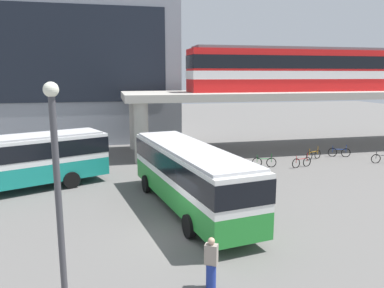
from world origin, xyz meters
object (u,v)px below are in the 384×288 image
pedestrian_waiting_near_stop (211,265)px  bus_secondary (9,159)px  bicycle_black (383,159)px  bicycle_red (302,162)px  bicycle_orange (314,155)px  bus_main (189,171)px  bicycle_blue (339,152)px  train (308,69)px  station_building (21,64)px  bicycle_green (264,162)px

pedestrian_waiting_near_stop → bus_secondary: bearing=125.4°
bicycle_black → bicycle_red: size_ratio=1.01×
bicycle_orange → pedestrian_waiting_near_stop: pedestrian_waiting_near_stop is taller
bus_secondary → bicycle_red: bus_secondary is taller
bus_secondary → bicycle_red: size_ratio=6.37×
bus_main → bicycle_blue: (14.77, 9.22, -1.63)m
train → bus_secondary: train is taller
bicycle_red → bicycle_blue: bearing=27.8°
station_building → train: size_ratio=1.45×
bicycle_green → bus_secondary: bearing=-172.1°
bus_secondary → bicycle_blue: 24.60m
station_building → bus_secondary: (3.10, -20.69, -5.76)m
train → bicycle_green: size_ratio=12.48×
bicycle_orange → train: bearing=69.6°
bicycle_red → pedestrian_waiting_near_stop: size_ratio=1.02×
pedestrian_waiting_near_stop → station_building: bearing=109.6°
bus_secondary → bicycle_blue: bearing=9.9°
bicycle_orange → bicycle_black: (4.48, -2.36, 0.00)m
bicycle_orange → bicycle_blue: same height
bicycle_black → bicycle_red: same height
train → bicycle_red: 10.46m
bus_main → pedestrian_waiting_near_stop: bus_main is taller
station_building → bicycle_black: size_ratio=18.05×
bicycle_black → bicycle_green: bearing=174.6°
station_building → bicycle_blue: 32.70m
bicycle_orange → bicycle_blue: 2.64m
train → bus_main: size_ratio=1.93×
bus_main → bicycle_green: 10.43m
train → bicycle_green: (-6.66, -6.22, -6.83)m
bicycle_orange → bicycle_green: same height
bicycle_green → bicycle_orange: bearing=16.8°
bus_main → pedestrian_waiting_near_stop: bearing=-96.8°
bus_main → bicycle_green: size_ratio=6.47×
bus_main → bicycle_orange: 15.09m
train → bicycle_black: 10.22m
bus_main → bicycle_blue: bearing=32.0°
bicycle_red → station_building: bearing=139.8°
station_building → bicycle_orange: 30.80m
bus_secondary → bicycle_green: size_ratio=6.37×
bicycle_green → bicycle_red: 2.74m
bicycle_black → pedestrian_waiting_near_stop: size_ratio=1.02×
bus_secondary → train: bearing=20.1°
station_building → bicycle_blue: size_ratio=19.00×
bicycle_blue → bicycle_red: 5.46m
bicycle_red → pedestrian_waiting_near_stop: (-10.78, -13.73, 0.45)m
bicycle_black → bicycle_red: bearing=177.8°
bus_main → bicycle_red: bus_main is taller
bus_secondary → pedestrian_waiting_near_stop: size_ratio=6.49×
bicycle_orange → bicycle_green: (-4.90, -1.48, 0.00)m
bus_main → bus_secondary: bearing=152.1°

